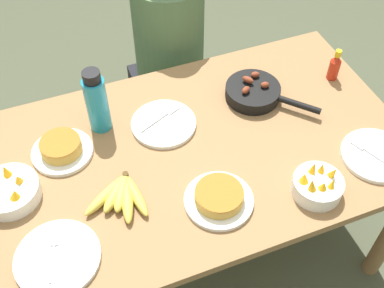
% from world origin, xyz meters
% --- Properties ---
extents(ground_plane, '(14.00, 14.00, 0.00)m').
position_xyz_m(ground_plane, '(0.00, 0.00, 0.00)').
color(ground_plane, '#474C38').
extents(dining_table, '(1.54, 0.89, 0.71)m').
position_xyz_m(dining_table, '(0.00, 0.00, 0.62)').
color(dining_table, olive).
rests_on(dining_table, ground_plane).
extents(banana_bunch, '(0.21, 0.20, 0.04)m').
position_xyz_m(banana_bunch, '(-0.29, -0.11, 0.73)').
color(banana_bunch, gold).
rests_on(banana_bunch, dining_table).
extents(skillet, '(0.30, 0.31, 0.08)m').
position_xyz_m(skillet, '(0.32, 0.16, 0.74)').
color(skillet, black).
rests_on(skillet, dining_table).
extents(frittata_plate_center, '(0.22, 0.22, 0.06)m').
position_xyz_m(frittata_plate_center, '(0.00, -0.24, 0.74)').
color(frittata_plate_center, white).
rests_on(frittata_plate_center, dining_table).
extents(frittata_plate_side, '(0.21, 0.21, 0.06)m').
position_xyz_m(frittata_plate_side, '(-0.43, 0.15, 0.74)').
color(frittata_plate_side, white).
rests_on(frittata_plate_side, dining_table).
extents(empty_plate_near_front, '(0.24, 0.24, 0.02)m').
position_xyz_m(empty_plate_near_front, '(0.58, -0.26, 0.72)').
color(empty_plate_near_front, white).
rests_on(empty_plate_near_front, dining_table).
extents(empty_plate_far_left, '(0.25, 0.25, 0.02)m').
position_xyz_m(empty_plate_far_left, '(-0.52, -0.25, 0.72)').
color(empty_plate_far_left, white).
rests_on(empty_plate_far_left, dining_table).
extents(empty_plate_far_right, '(0.24, 0.24, 0.02)m').
position_xyz_m(empty_plate_far_right, '(-0.05, 0.15, 0.72)').
color(empty_plate_far_right, white).
rests_on(empty_plate_far_right, dining_table).
extents(fruit_bowl_mango, '(0.20, 0.20, 0.11)m').
position_xyz_m(fruit_bowl_mango, '(-0.62, 0.03, 0.74)').
color(fruit_bowl_mango, white).
rests_on(fruit_bowl_mango, dining_table).
extents(fruit_bowl_citrus, '(0.16, 0.16, 0.11)m').
position_xyz_m(fruit_bowl_citrus, '(0.31, -0.31, 0.75)').
color(fruit_bowl_citrus, white).
rests_on(fruit_bowl_citrus, dining_table).
extents(water_bottle, '(0.08, 0.08, 0.26)m').
position_xyz_m(water_bottle, '(-0.27, 0.23, 0.83)').
color(water_bottle, teal).
rests_on(water_bottle, dining_table).
extents(hot_sauce_bottle, '(0.04, 0.04, 0.14)m').
position_xyz_m(hot_sauce_bottle, '(0.66, 0.15, 0.77)').
color(hot_sauce_bottle, '#B72814').
rests_on(hot_sauce_bottle, dining_table).
extents(person_figure, '(0.35, 0.35, 1.21)m').
position_xyz_m(person_figure, '(0.15, 0.67, 0.50)').
color(person_figure, black).
rests_on(person_figure, ground_plane).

